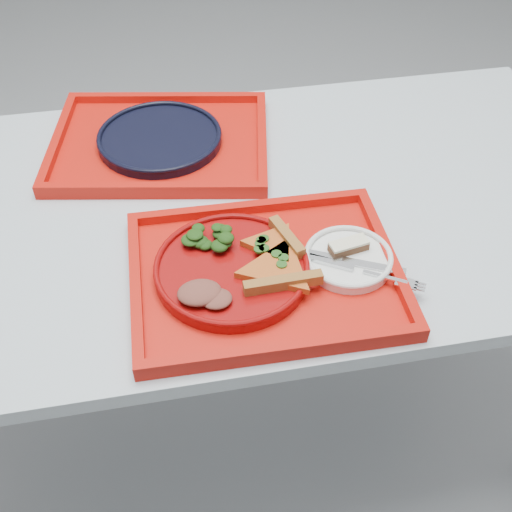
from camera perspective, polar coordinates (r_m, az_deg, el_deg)
name	(u,v)px	position (r m, az deg, el deg)	size (l,w,h in m)	color
ground	(229,414)	(1.81, -2.44, -13.88)	(10.00, 10.00, 0.00)	gray
table	(219,233)	(1.29, -3.34, 2.06)	(1.60, 0.80, 0.75)	#B0BCC5
tray_main	(265,276)	(1.09, 0.81, -1.83)	(0.45, 0.35, 0.01)	red
tray_far	(161,145)	(1.40, -8.48, 9.75)	(0.45, 0.35, 0.01)	red
dinner_plate	(232,270)	(1.08, -2.16, -1.29)	(0.26, 0.26, 0.02)	maroon
side_plate	(348,260)	(1.11, 8.19, -0.35)	(0.15, 0.15, 0.01)	white
navy_plate	(160,139)	(1.39, -8.54, 10.22)	(0.26, 0.26, 0.02)	black
pizza_slice_a	(278,267)	(1.06, 1.95, -0.96)	(0.15, 0.13, 0.02)	orange
pizza_slice_b	(273,242)	(1.10, 1.48, 1.23)	(0.11, 0.10, 0.02)	orange
salad_heap	(207,234)	(1.10, -4.36, 1.98)	(0.08, 0.07, 0.04)	black
meat_portion	(200,293)	(1.02, -5.04, -3.27)	(0.07, 0.06, 0.02)	brown
dessert_bar	(349,246)	(1.11, 8.23, 0.88)	(0.07, 0.04, 0.02)	#4B2B19
knife	(351,261)	(1.09, 8.44, -0.45)	(0.18, 0.02, 0.01)	silver
fork	(362,271)	(1.08, 9.41, -1.29)	(0.18, 0.02, 0.01)	silver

